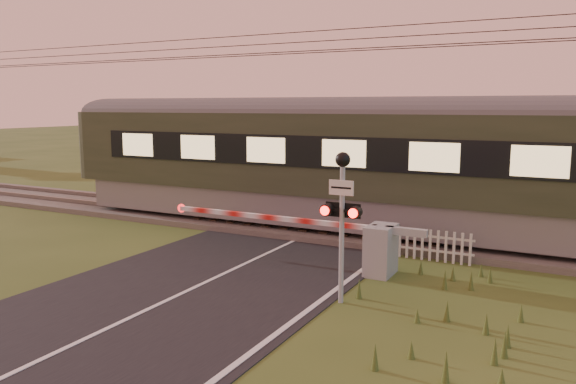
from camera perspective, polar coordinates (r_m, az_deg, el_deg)
The scene contains 7 objects.
ground at distance 12.33m, azimuth -9.72°, elevation -9.75°, with size 160.00×160.00×0.00m, color #374A1C.
road at distance 12.14m, azimuth -10.33°, elevation -10.01°, with size 6.00×140.00×0.03m.
track_bed at distance 17.73m, azimuth 3.05°, elevation -3.69°, with size 140.00×3.40×0.39m.
overhead_wires at distance 17.41m, azimuth 3.21°, elevation 14.81°, with size 120.00×0.62×0.62m.
boom_gate at distance 13.29m, azimuth 8.16°, elevation -5.41°, with size 6.93×0.90×1.20m.
crossing_signal at distance 10.94m, azimuth 5.52°, elevation -0.85°, with size 0.77×0.34×3.01m.
picket_fence at distance 14.70m, azimuth 13.49°, elevation -5.18°, with size 2.55×0.07×0.80m.
Camera 1 is at (7.13, -9.28, 3.90)m, focal length 35.00 mm.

